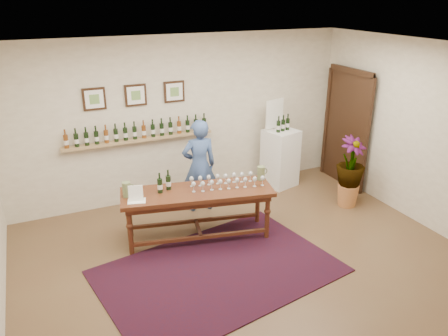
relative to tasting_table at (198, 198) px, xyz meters
name	(u,v)px	position (x,y,z in m)	size (l,w,h in m)	color
ground	(248,263)	(0.37, -0.92, -0.66)	(6.00, 6.00, 0.00)	brown
room_shell	(306,129)	(2.48, 0.94, 0.46)	(6.00, 6.00, 6.00)	silver
rug	(219,271)	(-0.08, -0.93, -0.65)	(3.00, 2.00, 0.02)	#440C10
tasting_table	(198,198)	(0.00, 0.00, 0.00)	(2.27, 1.13, 0.77)	#442411
table_glasses	(223,181)	(0.39, -0.02, 0.20)	(1.18, 0.27, 0.16)	silver
table_bottles	(164,181)	(-0.43, 0.18, 0.28)	(0.30, 0.17, 0.32)	black
pitcher_left	(127,189)	(-0.97, 0.21, 0.22)	(0.14, 0.14, 0.22)	#6A774A
pitcher_right	(261,173)	(1.02, -0.04, 0.22)	(0.14, 0.14, 0.21)	#6A774A
menu_card	(136,193)	(-0.88, 0.04, 0.22)	(0.24, 0.17, 0.22)	white
display_pedestal	(280,158)	(2.11, 1.17, -0.12)	(0.54, 0.54, 1.07)	white
pedestal_bottles	(283,123)	(2.11, 1.13, 0.57)	(0.31, 0.08, 0.31)	black
info_sign	(275,114)	(2.02, 1.30, 0.71)	(0.42, 0.02, 0.58)	white
potted_plant	(350,172)	(2.71, -0.08, -0.04)	(0.64, 0.64, 1.06)	#B5703C
person	(199,166)	(0.36, 0.85, 0.13)	(0.57, 0.37, 1.56)	#3C578F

